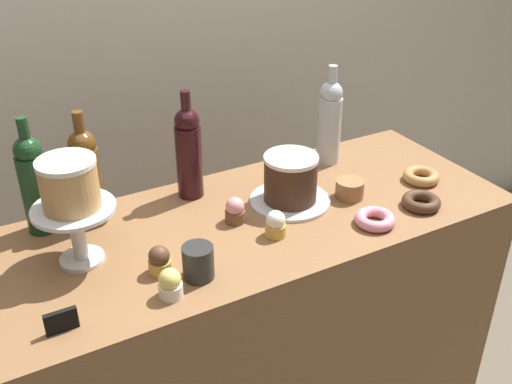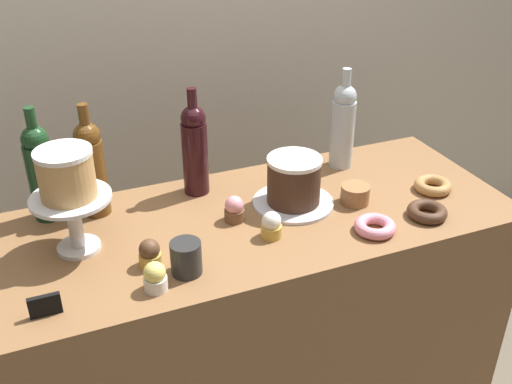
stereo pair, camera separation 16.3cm
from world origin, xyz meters
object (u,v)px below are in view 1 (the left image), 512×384
at_px(wine_bottle_green, 34,182).
at_px(cupcake_vanilla, 277,224).
at_px(cupcake_lemon, 170,284).
at_px(price_sign_chalkboard, 61,321).
at_px(donut_chocolate, 421,202).
at_px(donut_maple, 421,176).
at_px(chocolate_round_cake, 291,178).
at_px(wine_bottle_dark_red, 189,151).
at_px(donut_pink, 375,219).
at_px(cookie_stack, 350,189).
at_px(wine_bottle_clear, 330,121).
at_px(cupcake_chocolate, 160,261).
at_px(cupcake_strawberry, 235,211).
at_px(wine_bottle_amber, 87,176).
at_px(coffee_cup_ceramic, 198,262).
at_px(cake_stand_pedestal, 76,225).
at_px(white_layer_cake, 69,184).

height_order(wine_bottle_green, cupcake_vanilla, wine_bottle_green).
height_order(cupcake_lemon, price_sign_chalkboard, cupcake_lemon).
bearing_deg(donut_chocolate, donut_maple, 47.51).
bearing_deg(cupcake_vanilla, chocolate_round_cake, 46.69).
xyz_separation_m(wine_bottle_dark_red, donut_pink, (0.38, -0.40, -0.13)).
bearing_deg(chocolate_round_cake, cookie_stack, -19.43).
height_order(wine_bottle_clear, cupcake_lemon, wine_bottle_clear).
distance_m(cupcake_chocolate, cupcake_strawberry, 0.29).
relative_size(wine_bottle_clear, donut_pink, 2.91).
bearing_deg(cupcake_lemon, wine_bottle_amber, 99.49).
height_order(price_sign_chalkboard, coffee_cup_ceramic, coffee_cup_ceramic).
relative_size(cake_stand_pedestal, wine_bottle_clear, 0.62).
relative_size(chocolate_round_cake, wine_bottle_clear, 0.48).
xyz_separation_m(chocolate_round_cake, cupcake_chocolate, (-0.45, -0.14, -0.04)).
relative_size(wine_bottle_clear, cupcake_vanilla, 4.38).
height_order(cupcake_vanilla, donut_pink, cupcake_vanilla).
bearing_deg(cookie_stack, donut_chocolate, -44.72).
relative_size(wine_bottle_amber, price_sign_chalkboard, 4.65).
height_order(chocolate_round_cake, coffee_cup_ceramic, chocolate_round_cake).
height_order(wine_bottle_green, donut_maple, wine_bottle_green).
bearing_deg(chocolate_round_cake, cupcake_lemon, -153.46).
relative_size(wine_bottle_clear, coffee_cup_ceramic, 3.83).
height_order(wine_bottle_green, cupcake_strawberry, wine_bottle_green).
height_order(donut_chocolate, price_sign_chalkboard, price_sign_chalkboard).
xyz_separation_m(wine_bottle_amber, cookie_stack, (0.70, -0.23, -0.12)).
relative_size(donut_chocolate, price_sign_chalkboard, 1.60).
height_order(cupcake_lemon, cupcake_chocolate, same).
bearing_deg(white_layer_cake, donut_pink, -16.35).
bearing_deg(coffee_cup_ceramic, wine_bottle_amber, 112.61).
bearing_deg(cookie_stack, donut_pink, -100.70).
xyz_separation_m(cupcake_strawberry, cookie_stack, (0.36, -0.04, -0.01)).
relative_size(cupcake_lemon, cupcake_vanilla, 1.00).
height_order(cake_stand_pedestal, wine_bottle_clear, wine_bottle_clear).
bearing_deg(cupcake_chocolate, wine_bottle_green, 121.81).
relative_size(cupcake_strawberry, donut_pink, 0.66).
distance_m(cake_stand_pedestal, cupcake_vanilla, 0.51).
bearing_deg(cookie_stack, cupcake_lemon, -164.81).
bearing_deg(wine_bottle_clear, wine_bottle_amber, 179.89).
distance_m(cupcake_strawberry, cupcake_vanilla, 0.13).
relative_size(white_layer_cake, wine_bottle_clear, 0.42).
height_order(wine_bottle_green, donut_pink, wine_bottle_green).
relative_size(cupcake_lemon, cookie_stack, 0.88).
relative_size(wine_bottle_dark_red, cookie_stack, 3.87).
bearing_deg(cupcake_strawberry, wine_bottle_clear, 23.02).
xyz_separation_m(chocolate_round_cake, wine_bottle_clear, (0.25, 0.17, 0.06)).
xyz_separation_m(wine_bottle_amber, donut_maple, (0.96, -0.26, -0.13)).
relative_size(cake_stand_pedestal, cupcake_chocolate, 2.70).
bearing_deg(coffee_cup_ceramic, white_layer_cake, 138.76).
distance_m(white_layer_cake, wine_bottle_dark_red, 0.42).
distance_m(white_layer_cake, wine_bottle_amber, 0.20).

